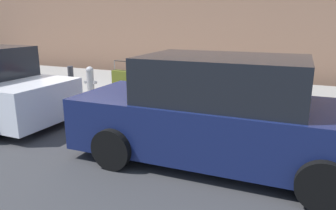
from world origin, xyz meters
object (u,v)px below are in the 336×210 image
object	(u,v)px
suitcase_teal_0	(242,97)
suitcase_olive_6	(122,84)
suitcase_red_2	(200,91)
parking_meter	(286,77)
suitcase_navy_1	(221,93)
suitcase_silver_4	(162,90)
suitcase_maroon_3	(179,92)
parked_car_navy_0	(221,114)
fire_hydrant	(90,80)
bollard_post	(71,80)
suitcase_black_5	(142,90)

from	to	relation	value
suitcase_teal_0	suitcase_olive_6	xyz separation A→B (m)	(3.27, -0.03, 0.03)
suitcase_red_2	parking_meter	distance (m)	2.02
suitcase_navy_1	suitcase_silver_4	xyz separation A→B (m)	(1.57, -0.02, -0.06)
suitcase_maroon_3	parked_car_navy_0	size ratio (longest dim) A/B	0.18
fire_hydrant	suitcase_red_2	bearing A→B (deg)	-179.09
suitcase_teal_0	bollard_post	distance (m)	4.88
parked_car_navy_0	suitcase_olive_6	bearing A→B (deg)	-36.96
suitcase_teal_0	suitcase_maroon_3	size ratio (longest dim) A/B	1.19
suitcase_silver_4	suitcase_teal_0	bearing A→B (deg)	176.84
suitcase_navy_1	suitcase_red_2	size ratio (longest dim) A/B	0.98
suitcase_teal_0	suitcase_maroon_3	bearing A→B (deg)	-0.19
suitcase_black_5	fire_hydrant	size ratio (longest dim) A/B	0.90
suitcase_teal_0	suitcase_red_2	bearing A→B (deg)	-5.72
suitcase_teal_0	parked_car_navy_0	xyz separation A→B (m)	(-0.15, 2.54, 0.29)
suitcase_silver_4	parking_meter	xyz separation A→B (m)	(-3.00, -0.19, 0.50)
suitcase_silver_4	fire_hydrant	size ratio (longest dim) A/B	1.17
suitcase_olive_6	fire_hydrant	size ratio (longest dim) A/B	1.28
suitcase_olive_6	parked_car_navy_0	xyz separation A→B (m)	(-3.42, 2.57, 0.26)
suitcase_red_2	suitcase_silver_4	xyz separation A→B (m)	(1.04, -0.01, -0.05)
suitcase_navy_1	suitcase_red_2	distance (m)	0.53
suitcase_silver_4	bollard_post	size ratio (longest dim) A/B	1.18
suitcase_navy_1	suitcase_silver_4	world-z (taller)	suitcase_navy_1
suitcase_teal_0	suitcase_black_5	bearing A→B (deg)	-2.36
suitcase_red_2	parking_meter	bearing A→B (deg)	-174.21
fire_hydrant	bollard_post	distance (m)	0.58
suitcase_red_2	suitcase_silver_4	world-z (taller)	suitcase_red_2
suitcase_red_2	suitcase_olive_6	bearing A→B (deg)	1.87
suitcase_olive_6	parking_meter	size ratio (longest dim) A/B	0.82
suitcase_olive_6	parking_meter	bearing A→B (deg)	-176.28
parked_car_navy_0	fire_hydrant	bearing A→B (deg)	-30.13
suitcase_black_5	suitcase_navy_1	bearing A→B (deg)	179.62
bollard_post	suitcase_red_2	bearing A→B (deg)	-176.97
suitcase_olive_6	bollard_post	size ratio (longest dim) A/B	1.28
suitcase_olive_6	parked_car_navy_0	world-z (taller)	parked_car_navy_0
parked_car_navy_0	suitcase_red_2	bearing A→B (deg)	-65.40
suitcase_teal_0	bollard_post	size ratio (longest dim) A/B	1.24
suitcase_navy_1	suitcase_olive_6	distance (m)	2.74
bollard_post	suitcase_black_5	bearing A→B (deg)	-174.65
fire_hydrant	suitcase_olive_6	bearing A→B (deg)	178.90
suitcase_red_2	parking_meter	world-z (taller)	parking_meter
suitcase_teal_0	suitcase_navy_1	xyz separation A→B (m)	(0.53, -0.10, 0.03)
suitcase_black_5	fire_hydrant	world-z (taller)	fire_hydrant
suitcase_teal_0	suitcase_silver_4	xyz separation A→B (m)	(2.10, -0.12, -0.03)
suitcase_red_2	suitcase_maroon_3	world-z (taller)	suitcase_red_2
parking_meter	parked_car_navy_0	bearing A→B (deg)	75.35
parking_meter	suitcase_silver_4	bearing A→B (deg)	3.59
fire_hydrant	bollard_post	bearing A→B (deg)	15.04
suitcase_maroon_3	bollard_post	bearing A→B (deg)	1.75
suitcase_teal_0	suitcase_silver_4	world-z (taller)	suitcase_teal_0
suitcase_black_5	parked_car_navy_0	size ratio (longest dim) A/B	0.16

